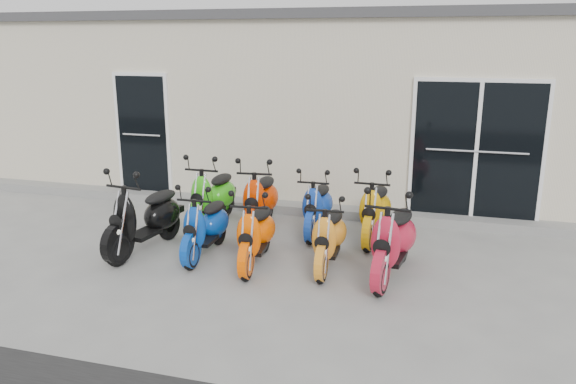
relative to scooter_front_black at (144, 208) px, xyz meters
name	(u,v)px	position (x,y,z in m)	size (l,w,h in m)	color
ground	(276,256)	(1.79, 0.34, -0.63)	(80.00, 80.00, 0.00)	gray
building	(346,101)	(1.79, 5.54, 0.97)	(14.00, 6.00, 3.20)	beige
roof_cap	(348,20)	(1.79, 5.54, 2.65)	(14.20, 6.20, 0.16)	#3F3F42
front_step	(311,209)	(1.79, 2.36, -0.55)	(14.00, 0.40, 0.15)	gray
door_left	(143,131)	(-1.41, 2.51, 0.63)	(1.07, 0.08, 2.22)	black
door_right	(477,147)	(4.39, 2.51, 0.63)	(2.02, 0.08, 2.22)	black
scooter_front_black	(144,208)	(0.00, 0.00, 0.00)	(0.62, 1.70, 1.26)	black
scooter_front_blue	(205,218)	(0.87, 0.07, -0.09)	(0.53, 1.47, 1.09)	#083BA0
scooter_front_orange_a	(256,225)	(1.63, -0.05, -0.08)	(0.54, 1.49, 1.10)	#FF5600
scooter_front_orange_b	(329,228)	(2.57, 0.12, -0.09)	(0.53, 1.46, 1.08)	orange
scooter_front_red	(394,230)	(3.39, 0.03, -0.01)	(0.61, 1.68, 1.24)	#B71932
scooter_back_green	(213,189)	(0.45, 1.31, -0.02)	(0.60, 1.65, 1.22)	green
scooter_back_red	(260,192)	(1.24, 1.31, -0.02)	(0.60, 1.65, 1.22)	red
scooter_back_blue	(317,199)	(2.12, 1.40, -0.09)	(0.54, 1.47, 1.09)	#12399F
scooter_back_yellow	(375,202)	(2.99, 1.35, -0.05)	(0.57, 1.57, 1.16)	#CF9308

